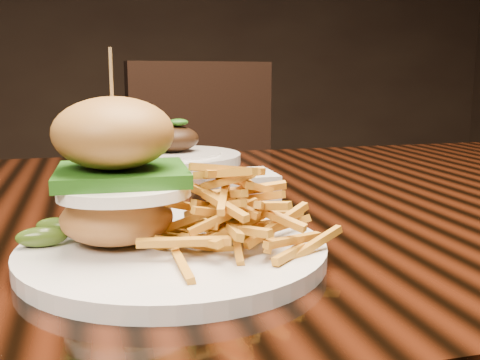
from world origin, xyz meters
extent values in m
plane|color=brown|center=(0.00, 3.50, 1.40)|extent=(6.00, 0.00, 6.00)
cube|color=black|center=(0.00, 0.00, 0.73)|extent=(1.60, 0.90, 0.04)
cylinder|color=silver|center=(-0.14, -0.23, 0.76)|extent=(0.28, 0.28, 0.01)
ellipsoid|color=#966030|center=(-0.19, -0.21, 0.79)|extent=(0.10, 0.10, 0.05)
ellipsoid|color=white|center=(-0.18, -0.23, 0.82)|extent=(0.12, 0.09, 0.01)
ellipsoid|color=orange|center=(-0.16, -0.24, 0.82)|extent=(0.02, 0.02, 0.01)
cube|color=#2A681A|center=(-0.19, -0.21, 0.83)|extent=(0.12, 0.11, 0.01)
ellipsoid|color=brown|center=(-0.19, -0.21, 0.86)|extent=(0.11, 0.11, 0.06)
cylinder|color=#9E7E4A|center=(-0.19, -0.21, 0.90)|extent=(0.00, 0.00, 0.08)
ellipsoid|color=#2A4111|center=(-0.25, -0.21, 0.77)|extent=(0.04, 0.02, 0.02)
ellipsoid|color=#2A4111|center=(-0.24, -0.18, 0.77)|extent=(0.05, 0.04, 0.02)
cube|color=silver|center=(-0.02, -0.02, 0.77)|extent=(0.10, 0.10, 0.04)
cylinder|color=silver|center=(-0.06, 0.32, 0.76)|extent=(0.25, 0.25, 0.02)
cylinder|color=silver|center=(-0.06, 0.32, 0.76)|extent=(0.18, 0.18, 0.02)
ellipsoid|color=black|center=(-0.06, 0.32, 0.80)|extent=(0.10, 0.08, 0.05)
ellipsoid|color=#2A681A|center=(-0.05, 0.31, 0.83)|extent=(0.04, 0.03, 0.01)
cube|color=black|center=(0.16, 0.80, 0.45)|extent=(0.52, 0.52, 0.06)
cube|color=black|center=(0.13, 1.01, 0.70)|extent=(0.46, 0.11, 0.50)
cylinder|color=black|center=(-0.01, 0.59, 0.23)|extent=(0.04, 0.04, 0.45)
cylinder|color=black|center=(0.37, 0.64, 0.23)|extent=(0.04, 0.04, 0.45)
cylinder|color=black|center=(-0.06, 0.96, 0.23)|extent=(0.04, 0.04, 0.45)
cylinder|color=black|center=(0.32, 1.01, 0.23)|extent=(0.04, 0.04, 0.45)
camera|label=1|loc=(-0.21, -0.71, 0.92)|focal=42.00mm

